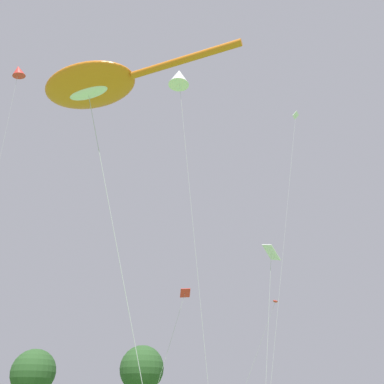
# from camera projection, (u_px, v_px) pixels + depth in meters

# --- Properties ---
(big_show_kite) EXTENTS (7.55, 8.16, 15.41)m
(big_show_kite) POSITION_uv_depth(u_px,v_px,m) (93.00, 86.00, 18.87)
(big_show_kite) COLOR orange
(big_show_kite) RESTS_ON ground
(small_kite_stunt_black) EXTENTS (2.90, 4.27, 9.45)m
(small_kite_stunt_black) POSITION_uv_depth(u_px,v_px,m) (274.00, 306.00, 32.90)
(small_kite_stunt_black) COLOR red
(small_kite_stunt_black) RESTS_ON ground
(small_kite_diamond_red) EXTENTS (1.64, 1.41, 26.36)m
(small_kite_diamond_red) POSITION_uv_depth(u_px,v_px,m) (18.00, 72.00, 32.90)
(small_kite_diamond_red) COLOR red
(small_kite_diamond_red) RESTS_ON ground
(small_kite_box_yellow) EXTENTS (2.22, 2.15, 8.40)m
(small_kite_box_yellow) POSITION_uv_depth(u_px,v_px,m) (183.00, 301.00, 25.46)
(small_kite_box_yellow) COLOR red
(small_kite_box_yellow) RESTS_ON ground
(small_kite_streamer_purple) EXTENTS (5.20, 1.55, 24.83)m
(small_kite_streamer_purple) POSITION_uv_depth(u_px,v_px,m) (292.00, 155.00, 33.89)
(small_kite_streamer_purple) COLOR white
(small_kite_streamer_purple) RESTS_ON ground
(small_kite_tiny_distant) EXTENTS (2.26, 1.43, 20.55)m
(small_kite_tiny_distant) POSITION_uv_depth(u_px,v_px,m) (179.00, 78.00, 25.40)
(small_kite_tiny_distant) COLOR white
(small_kite_tiny_distant) RESTS_ON ground
(small_kite_bird_shape) EXTENTS (1.68, 1.09, 9.47)m
(small_kite_bird_shape) POSITION_uv_depth(u_px,v_px,m) (271.00, 257.00, 21.20)
(small_kite_bird_shape) COLOR white
(small_kite_bird_shape) RESTS_ON ground
(tree_oak_right) EXTENTS (7.07, 7.07, 10.77)m
(tree_oak_right) POSITION_uv_depth(u_px,v_px,m) (142.00, 369.00, 65.57)
(tree_oak_right) COLOR #513823
(tree_oak_right) RESTS_ON ground
(tree_oak_left) EXTENTS (5.22, 5.22, 8.06)m
(tree_oak_left) POSITION_uv_depth(u_px,v_px,m) (33.00, 372.00, 48.53)
(tree_oak_left) COLOR #513823
(tree_oak_left) RESTS_ON ground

